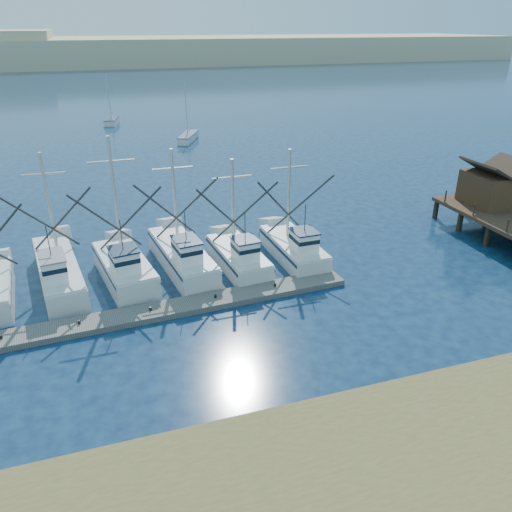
# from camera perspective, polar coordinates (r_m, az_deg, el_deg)

# --- Properties ---
(ground) EXTENTS (500.00, 500.00, 0.00)m
(ground) POSITION_cam_1_polar(r_m,az_deg,el_deg) (26.79, 6.15, -10.97)
(ground) COLOR #0D1B3A
(ground) RESTS_ON ground
(floating_dock) EXTENTS (27.25, 3.41, 0.36)m
(floating_dock) POSITION_cam_1_polar(r_m,az_deg,el_deg) (30.18, -13.81, -6.68)
(floating_dock) COLOR #65615A
(floating_dock) RESTS_ON ground
(dune_ridge) EXTENTS (360.00, 60.00, 10.00)m
(dune_ridge) POSITION_cam_1_polar(r_m,az_deg,el_deg) (230.02, -16.84, 21.53)
(dune_ridge) COLOR tan
(dune_ridge) RESTS_ON ground
(trawler_fleet) EXTENTS (27.36, 9.93, 9.43)m
(trawler_fleet) POSITION_cam_1_polar(r_m,az_deg,el_deg) (34.09, -15.04, -1.43)
(trawler_fleet) COLOR silver
(trawler_fleet) RESTS_ON ground
(sailboat_near) EXTENTS (4.16, 6.60, 8.10)m
(sailboat_near) POSITION_cam_1_polar(r_m,az_deg,el_deg) (75.41, -7.75, 13.29)
(sailboat_near) COLOR silver
(sailboat_near) RESTS_ON ground
(sailboat_far) EXTENTS (2.83, 5.70, 8.10)m
(sailboat_far) POSITION_cam_1_polar(r_m,az_deg,el_deg) (91.17, -16.17, 14.60)
(sailboat_far) COLOR silver
(sailboat_far) RESTS_ON ground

